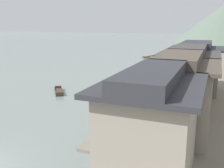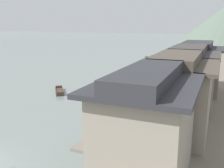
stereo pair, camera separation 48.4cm
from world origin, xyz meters
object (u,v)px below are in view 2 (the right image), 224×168
boat_moored_nearest (152,66)px  mooring_post_dock_mid (147,108)px  house_waterfront_nearest (147,126)px  mooring_post_dock_near (121,136)px  boat_midriver_drifting (157,81)px  boat_midriver_upstream (59,91)px  house_waterfront_tall (187,78)px  house_waterfront_second (176,94)px  boat_moored_far (153,57)px  boat_moored_third (184,61)px  boat_moored_second (179,66)px  house_waterfront_narrow (196,67)px

boat_moored_nearest → mooring_post_dock_mid: 29.64m
boat_moored_nearest → house_waterfront_nearest: bearing=-76.3°
mooring_post_dock_near → boat_midriver_drifting: bearing=96.6°
boat_moored_nearest → boat_midriver_upstream: 25.19m
house_waterfront_tall → mooring_post_dock_near: size_ratio=8.14×
house_waterfront_second → boat_moored_far: bearing=106.1°
boat_moored_third → boat_moored_nearest: bearing=-115.1°
boat_moored_nearest → mooring_post_dock_mid: bearing=-76.7°
boat_moored_nearest → boat_moored_second: boat_moored_nearest is taller
house_waterfront_nearest → mooring_post_dock_mid: size_ratio=10.11×
house_waterfront_nearest → house_waterfront_tall: size_ratio=1.02×
boat_moored_nearest → house_waterfront_narrow: (10.21, -18.92, 3.26)m
house_waterfront_narrow → mooring_post_dock_mid: bearing=-108.9°
boat_moored_nearest → house_waterfront_second: size_ratio=0.58×
boat_moored_third → boat_midriver_upstream: bearing=-107.6°
boat_moored_nearest → mooring_post_dock_mid: mooring_post_dock_mid is taller
mooring_post_dock_mid → house_waterfront_nearest: bearing=-75.3°
boat_moored_second → boat_midriver_drifting: (-0.96, -14.84, -0.03)m
house_waterfront_nearest → mooring_post_dock_mid: (-2.80, 10.64, -2.65)m
boat_moored_second → house_waterfront_tall: house_waterfront_tall is taller
boat_moored_far → boat_midriver_upstream: boat_moored_far is taller
boat_moored_third → house_waterfront_tall: (4.98, -36.31, 3.41)m
boat_moored_nearest → boat_moored_far: (-3.49, 14.23, -0.04)m
boat_moored_second → house_waterfront_nearest: size_ratio=0.50×
boat_moored_second → boat_midriver_upstream: boat_moored_second is taller
boat_midriver_drifting → boat_moored_third: bearing=88.1°
boat_moored_nearest → boat_moored_second: bearing=14.2°
boat_moored_third → mooring_post_dock_near: mooring_post_dock_near is taller
boat_moored_third → mooring_post_dock_mid: mooring_post_dock_mid is taller
house_waterfront_tall → house_waterfront_narrow: bearing=88.2°
house_waterfront_tall → boat_moored_nearest: bearing=111.3°
boat_moored_second → boat_midriver_drifting: size_ratio=0.82×
boat_moored_third → mooring_post_dock_near: (1.79, -46.68, 0.85)m
boat_moored_nearest → boat_moored_third: 11.84m
boat_moored_far → house_waterfront_second: 48.70m
boat_moored_nearest → boat_moored_far: boat_moored_nearest is taller
house_waterfront_narrow → boat_moored_far: bearing=112.4°
boat_moored_nearest → boat_moored_second: (5.19, 1.31, -0.01)m
boat_moored_nearest → boat_midriver_upstream: boat_moored_nearest is taller
boat_moored_second → mooring_post_dock_near: (1.62, -37.27, 0.71)m
boat_midriver_upstream → house_waterfront_narrow: house_waterfront_narrow is taller
boat_midriver_upstream → house_waterfront_second: size_ratio=0.46×
boat_moored_third → boat_moored_far: size_ratio=1.53×
boat_moored_second → house_waterfront_nearest: (4.42, -40.79, 3.27)m
boat_moored_second → house_waterfront_narrow: (5.02, -20.23, 3.27)m
boat_moored_far → boat_midriver_drifting: size_ratio=0.85×
house_waterfront_tall → mooring_post_dock_near: 11.15m
house_waterfront_narrow → mooring_post_dock_mid: size_ratio=9.16×
boat_moored_nearest → house_waterfront_nearest: size_ratio=0.60×
house_waterfront_narrow → house_waterfront_nearest: bearing=-91.7°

